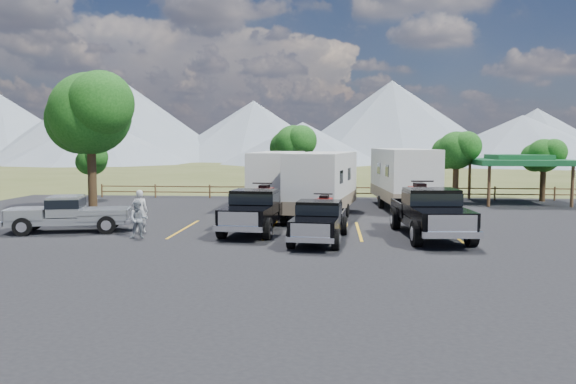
# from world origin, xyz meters

# --- Properties ---
(ground) EXTENTS (320.00, 320.00, 0.00)m
(ground) POSITION_xyz_m (0.00, 0.00, 0.00)
(ground) COLOR #424C20
(ground) RESTS_ON ground
(asphalt_lot) EXTENTS (44.00, 34.00, 0.04)m
(asphalt_lot) POSITION_xyz_m (0.00, 3.00, 0.02)
(asphalt_lot) COLOR black
(asphalt_lot) RESTS_ON ground
(stall_lines) EXTENTS (12.12, 5.50, 0.01)m
(stall_lines) POSITION_xyz_m (0.00, 4.00, 0.04)
(stall_lines) COLOR gold
(stall_lines) RESTS_ON asphalt_lot
(tree_big_nw) EXTENTS (5.54, 5.18, 7.84)m
(tree_big_nw) POSITION_xyz_m (-12.55, 9.03, 5.60)
(tree_big_nw) COLOR #311E13
(tree_big_nw) RESTS_ON ground
(tree_ne_a) EXTENTS (3.11, 2.92, 4.76)m
(tree_ne_a) POSITION_xyz_m (8.97, 17.01, 3.48)
(tree_ne_a) COLOR #311E13
(tree_ne_a) RESTS_ON ground
(tree_ne_b) EXTENTS (2.77, 2.59, 4.27)m
(tree_ne_b) POSITION_xyz_m (14.98, 18.01, 3.13)
(tree_ne_b) COLOR #311E13
(tree_ne_b) RESTS_ON ground
(tree_north) EXTENTS (3.46, 3.24, 5.25)m
(tree_north) POSITION_xyz_m (-2.03, 19.02, 3.83)
(tree_north) COLOR #311E13
(tree_north) RESTS_ON ground
(tree_nw_small) EXTENTS (2.59, 2.43, 3.85)m
(tree_nw_small) POSITION_xyz_m (-16.02, 17.01, 2.78)
(tree_nw_small) COLOR #311E13
(tree_nw_small) RESTS_ON ground
(rail_fence) EXTENTS (36.12, 0.12, 1.00)m
(rail_fence) POSITION_xyz_m (2.00, 18.50, 0.61)
(rail_fence) COLOR brown
(rail_fence) RESTS_ON ground
(pavilion) EXTENTS (6.20, 6.20, 3.22)m
(pavilion) POSITION_xyz_m (13.00, 17.00, 2.79)
(pavilion) COLOR brown
(pavilion) RESTS_ON ground
(mountain_range) EXTENTS (209.00, 71.00, 20.00)m
(mountain_range) POSITION_xyz_m (-7.63, 105.98, 7.87)
(mountain_range) COLOR gray
(mountain_range) RESTS_ON ground
(rig_left) EXTENTS (2.67, 6.45, 2.10)m
(rig_left) POSITION_xyz_m (-2.59, 3.64, 1.05)
(rig_left) COLOR black
(rig_left) RESTS_ON asphalt_lot
(rig_center) EXTENTS (2.37, 5.65, 1.84)m
(rig_center) POSITION_xyz_m (0.31, 1.37, 0.92)
(rig_center) COLOR black
(rig_center) RESTS_ON asphalt_lot
(rig_right) EXTENTS (2.81, 6.99, 2.29)m
(rig_right) POSITION_xyz_m (4.89, 2.78, 1.14)
(rig_right) COLOR black
(rig_right) RESTS_ON asphalt_lot
(trailer_left) EXTENTS (2.80, 9.82, 3.41)m
(trailer_left) POSITION_xyz_m (-2.40, 11.86, 1.83)
(trailer_left) COLOR silver
(trailer_left) RESTS_ON asphalt_lot
(trailer_center) EXTENTS (3.85, 9.96, 3.44)m
(trailer_center) POSITION_xyz_m (0.30, 8.47, 1.84)
(trailer_center) COLOR silver
(trailer_center) RESTS_ON asphalt_lot
(trailer_right) EXTENTS (3.33, 10.37, 3.59)m
(trailer_right) POSITION_xyz_m (5.02, 12.85, 1.92)
(trailer_right) COLOR silver
(trailer_right) RESTS_ON asphalt_lot
(pickup_silver) EXTENTS (5.63, 2.94, 1.61)m
(pickup_silver) POSITION_xyz_m (-10.82, 2.75, 0.88)
(pickup_silver) COLOR gray
(pickup_silver) RESTS_ON asphalt_lot
(person_a) EXTENTS (0.75, 0.55, 1.89)m
(person_a) POSITION_xyz_m (-7.68, 2.91, 0.99)
(person_a) COLOR #B8B8B8
(person_a) RESTS_ON asphalt_lot
(person_b) EXTENTS (0.86, 0.72, 1.58)m
(person_b) POSITION_xyz_m (-7.19, 1.35, 0.83)
(person_b) COLOR gray
(person_b) RESTS_ON asphalt_lot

